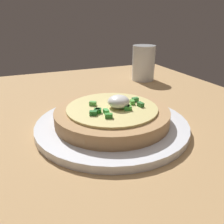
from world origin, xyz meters
TOP-DOWN VIEW (x-y plane):
  - dining_table at (0.00, 0.00)cm, footprint 95.12×71.31cm
  - plate at (5.55, -6.81)cm, footprint 29.60×29.60cm
  - pizza at (5.58, -6.78)cm, footprint 22.13×22.13cm
  - cup_near at (-24.28, 17.09)cm, footprint 7.52×7.52cm

SIDE VIEW (x-z plane):
  - dining_table at x=0.00cm, z-range 0.00..3.38cm
  - plate at x=5.55cm, z-range 3.38..4.82cm
  - pizza at x=5.58cm, z-range 3.64..9.07cm
  - cup_near at x=-24.28cm, z-range 2.92..14.32cm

